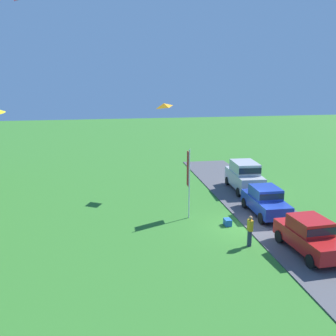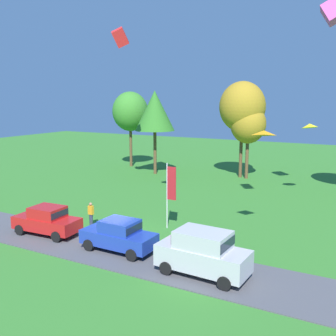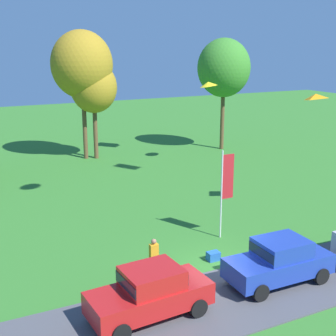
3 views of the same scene
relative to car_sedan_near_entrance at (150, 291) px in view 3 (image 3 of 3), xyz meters
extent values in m
plane|color=#337528|center=(3.93, 1.84, -1.04)|extent=(120.00, 120.00, 0.00)
cube|color=#4C4C51|center=(3.93, -0.23, -1.01)|extent=(36.00, 4.40, 0.06)
cube|color=red|center=(-0.03, 0.00, -0.24)|extent=(4.50, 2.06, 0.80)
cube|color=red|center=(0.07, 0.00, 0.51)|extent=(2.10, 1.76, 0.70)
cube|color=#19232D|center=(0.07, 0.00, 0.51)|extent=(2.13, 1.73, 0.38)
cylinder|color=black|center=(-1.48, -0.95, -0.64)|extent=(0.69, 0.28, 0.68)
cylinder|color=black|center=(-1.58, 0.76, -0.64)|extent=(0.69, 0.28, 0.68)
cylinder|color=black|center=(1.51, -0.76, -0.64)|extent=(0.69, 0.28, 0.68)
cylinder|color=black|center=(1.41, 0.94, -0.64)|extent=(0.69, 0.28, 0.68)
cube|color=#1E389E|center=(5.65, -0.06, -0.24)|extent=(4.42, 1.86, 0.80)
cube|color=#1E389E|center=(5.75, -0.06, 0.51)|extent=(2.02, 1.67, 0.70)
cube|color=#19232D|center=(5.75, -0.06, 0.51)|extent=(2.06, 1.64, 0.38)
cylinder|color=black|center=(4.14, -0.89, -0.64)|extent=(0.68, 0.25, 0.68)
cylinder|color=black|center=(4.17, 0.82, -0.64)|extent=(0.68, 0.25, 0.68)
cylinder|color=black|center=(7.14, -0.93, -0.64)|extent=(0.68, 0.25, 0.68)
cylinder|color=black|center=(7.16, 0.78, -0.64)|extent=(0.68, 0.25, 0.68)
cylinder|color=#2D334C|center=(1.37, 2.68, -0.60)|extent=(0.24, 0.24, 0.88)
cube|color=orange|center=(1.37, 2.68, 0.14)|extent=(0.36, 0.22, 0.60)
sphere|color=#9E7051|center=(1.37, 2.68, 0.56)|extent=(0.22, 0.22, 0.22)
cylinder|color=brown|center=(4.92, 24.17, 1.73)|extent=(0.36, 0.36, 5.55)
ellipsoid|color=olive|center=(4.92, 24.17, 6.76)|extent=(5.00, 5.00, 5.50)
cylinder|color=brown|center=(5.72, 23.85, 1.09)|extent=(0.36, 0.36, 4.25)
ellipsoid|color=olive|center=(5.72, 23.85, 4.93)|extent=(3.83, 3.83, 4.21)
cylinder|color=brown|center=(17.25, 22.21, 1.57)|extent=(0.36, 0.36, 5.23)
ellipsoid|color=#387F28|center=(17.25, 22.21, 6.31)|extent=(4.71, 4.71, 5.18)
cylinder|color=silver|center=(6.09, 4.95, 1.21)|extent=(0.08, 0.08, 4.49)
cube|color=red|center=(6.44, 4.95, 2.10)|extent=(0.64, 0.04, 2.25)
cube|color=blue|center=(4.41, 2.90, -0.84)|extent=(0.56, 0.40, 0.40)
pyramid|color=orange|center=(12.30, 5.56, 5.67)|extent=(1.34, 1.37, 0.45)
cone|color=yellow|center=(12.99, 17.78, 5.37)|extent=(1.97, 1.96, 0.58)
camera|label=1|loc=(-17.18, 10.34, 8.01)|focal=42.00mm
camera|label=2|loc=(18.42, -17.59, 7.72)|focal=42.00mm
camera|label=3|loc=(-5.99, -13.48, 8.45)|focal=50.00mm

